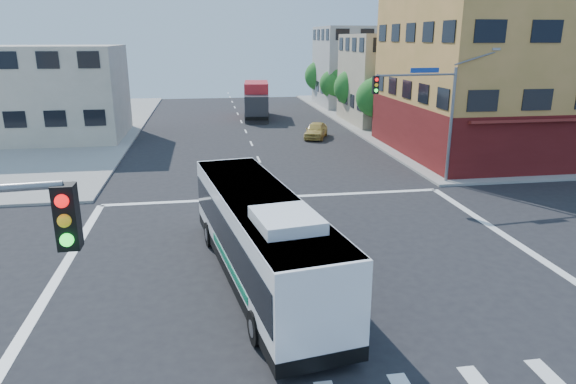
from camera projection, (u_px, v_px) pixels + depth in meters
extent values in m
plane|color=black|center=(309.00, 269.00, 19.98)|extent=(120.00, 120.00, 0.00)
cube|color=gray|center=(550.00, 116.00, 58.33)|extent=(50.00, 50.00, 0.15)
cube|color=#CA8C48|center=(523.00, 60.00, 38.46)|extent=(18.00, 15.00, 14.00)
cube|color=#5B1415|center=(515.00, 127.00, 39.91)|extent=(18.09, 15.08, 4.00)
cube|color=tan|center=(405.00, 79.00, 53.39)|extent=(12.00, 10.00, 9.00)
cube|color=#9A9A95|center=(365.00, 67.00, 66.48)|extent=(12.00, 10.00, 10.00)
cube|color=beige|center=(51.00, 93.00, 44.62)|extent=(12.00, 10.00, 8.00)
cylinder|color=slate|center=(451.00, 127.00, 30.81)|extent=(0.18, 0.18, 7.00)
cylinder|color=slate|center=(417.00, 75.00, 29.30)|extent=(5.01, 0.62, 0.12)
cube|color=black|center=(376.00, 85.00, 28.83)|extent=(0.32, 0.30, 1.00)
sphere|color=#FF0C0C|center=(377.00, 80.00, 28.58)|extent=(0.20, 0.20, 0.20)
sphere|color=yellow|center=(376.00, 85.00, 28.67)|extent=(0.20, 0.20, 0.20)
sphere|color=#19FF33|center=(376.00, 91.00, 28.75)|extent=(0.20, 0.20, 0.20)
cube|color=navy|center=(425.00, 70.00, 29.35)|extent=(1.80, 0.22, 0.28)
cube|color=gray|center=(496.00, 49.00, 30.12)|extent=(0.50, 0.22, 0.14)
cube|color=black|center=(67.00, 217.00, 7.60)|extent=(0.32, 0.30, 1.00)
sphere|color=#FF0C0C|center=(62.00, 201.00, 7.35)|extent=(0.20, 0.20, 0.20)
sphere|color=yellow|center=(64.00, 221.00, 7.44)|extent=(0.20, 0.20, 0.20)
sphere|color=#19FF33|center=(67.00, 240.00, 7.53)|extent=(0.20, 0.20, 0.20)
cylinder|color=#322212|center=(374.00, 123.00, 47.95)|extent=(0.28, 0.28, 1.92)
sphere|color=#1A5B21|center=(375.00, 97.00, 47.26)|extent=(3.60, 3.60, 3.60)
sphere|color=#1A5B21|center=(381.00, 88.00, 46.77)|extent=(2.52, 2.52, 2.52)
cylinder|color=#322212|center=(351.00, 111.00, 55.50)|extent=(0.28, 0.28, 1.99)
sphere|color=#1A5B21|center=(352.00, 88.00, 54.78)|extent=(3.80, 3.80, 3.80)
sphere|color=#1A5B21|center=(356.00, 79.00, 54.28)|extent=(2.66, 2.66, 2.66)
cylinder|color=#322212|center=(333.00, 103.00, 63.08)|extent=(0.28, 0.28, 1.89)
sphere|color=#1A5B21|center=(333.00, 84.00, 62.42)|extent=(3.40, 3.40, 3.40)
sphere|color=#1A5B21|center=(337.00, 77.00, 61.95)|extent=(2.38, 2.38, 2.38)
cylinder|color=#322212|center=(319.00, 95.00, 70.63)|extent=(0.28, 0.28, 2.03)
sphere|color=#1A5B21|center=(319.00, 76.00, 69.87)|extent=(4.00, 4.00, 4.00)
sphere|color=#1A5B21|center=(323.00, 69.00, 69.36)|extent=(2.80, 2.80, 2.80)
cube|color=black|center=(261.00, 267.00, 18.87)|extent=(4.53, 12.52, 0.46)
cube|color=white|center=(260.00, 235.00, 18.51)|extent=(4.51, 12.50, 2.91)
cube|color=black|center=(260.00, 230.00, 18.46)|extent=(4.51, 12.14, 1.27)
cube|color=black|center=(226.00, 188.00, 24.00)|extent=(2.37, 0.44, 1.38)
cube|color=#E5590C|center=(225.00, 167.00, 23.73)|extent=(1.93, 0.36, 0.29)
cube|color=white|center=(260.00, 198.00, 18.11)|extent=(4.42, 12.25, 0.12)
cube|color=white|center=(287.00, 220.00, 15.26)|extent=(2.15, 2.50, 0.37)
cube|color=#056D44|center=(228.00, 264.00, 17.87)|extent=(0.91, 5.54, 0.29)
cube|color=#056D44|center=(299.00, 255.00, 18.66)|extent=(0.91, 5.54, 0.29)
cylinder|color=black|center=(210.00, 234.00, 22.08)|extent=(0.47, 1.10, 1.06)
cylinder|color=#99999E|center=(206.00, 235.00, 22.04)|extent=(0.12, 0.53, 0.53)
cylinder|color=black|center=(264.00, 228.00, 22.81)|extent=(0.47, 1.10, 1.06)
cylinder|color=#99999E|center=(267.00, 228.00, 22.85)|extent=(0.12, 0.53, 0.53)
cylinder|color=black|center=(256.00, 328.00, 14.96)|extent=(0.47, 1.10, 1.06)
cylinder|color=#99999E|center=(251.00, 329.00, 14.91)|extent=(0.12, 0.53, 0.53)
cylinder|color=black|center=(333.00, 314.00, 15.69)|extent=(0.47, 1.10, 1.06)
cylinder|color=#99999E|center=(338.00, 314.00, 15.73)|extent=(0.12, 0.53, 0.53)
cube|color=#292A2F|center=(257.00, 109.00, 54.18)|extent=(2.70, 2.60, 2.80)
cube|color=black|center=(257.00, 106.00, 53.08)|extent=(2.26, 0.31, 1.08)
cube|color=red|center=(256.00, 97.00, 57.84)|extent=(3.17, 6.25, 3.23)
cube|color=black|center=(257.00, 113.00, 57.09)|extent=(3.21, 8.79, 0.32)
cylinder|color=black|center=(246.00, 117.00, 54.57)|extent=(0.41, 1.10, 1.08)
cylinder|color=black|center=(267.00, 117.00, 54.70)|extent=(0.41, 1.10, 1.08)
cylinder|color=black|center=(247.00, 113.00, 57.55)|extent=(0.41, 1.10, 1.08)
cylinder|color=black|center=(267.00, 113.00, 57.68)|extent=(0.41, 1.10, 1.08)
cylinder|color=black|center=(247.00, 110.00, 60.12)|extent=(0.41, 1.10, 1.08)
cylinder|color=black|center=(266.00, 110.00, 60.25)|extent=(0.41, 1.10, 1.08)
imported|color=gold|center=(316.00, 130.00, 45.84)|extent=(3.09, 4.47, 1.41)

